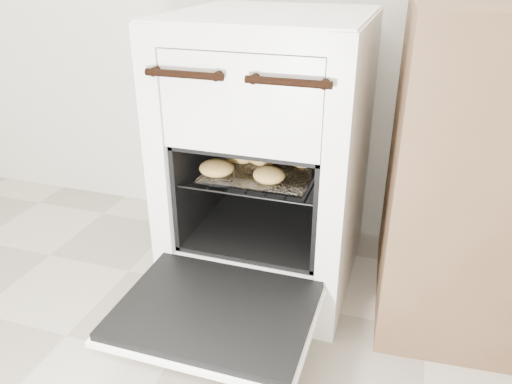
# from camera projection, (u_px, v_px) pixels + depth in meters

# --- Properties ---
(stove) EXTENTS (0.56, 0.62, 0.86)m
(stove) POSITION_uv_depth(u_px,v_px,m) (269.00, 161.00, 1.57)
(stove) COLOR white
(stove) RESTS_ON ground
(oven_door) EXTENTS (0.50, 0.39, 0.04)m
(oven_door) POSITION_uv_depth(u_px,v_px,m) (215.00, 312.00, 1.27)
(oven_door) COLOR black
(oven_door) RESTS_ON stove
(oven_rack) EXTENTS (0.41, 0.39, 0.01)m
(oven_rack) POSITION_uv_depth(u_px,v_px,m) (264.00, 170.00, 1.52)
(oven_rack) COLOR black
(oven_rack) RESTS_ON stove
(foil_sheet) EXTENTS (0.32, 0.28, 0.01)m
(foil_sheet) POSITION_uv_depth(u_px,v_px,m) (262.00, 171.00, 1.50)
(foil_sheet) COLOR silver
(foil_sheet) RESTS_ON oven_rack
(baked_rolls) EXTENTS (0.35, 0.31, 0.05)m
(baked_rolls) POSITION_uv_depth(u_px,v_px,m) (262.00, 160.00, 1.51)
(baked_rolls) COLOR #B69148
(baked_rolls) RESTS_ON foil_sheet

